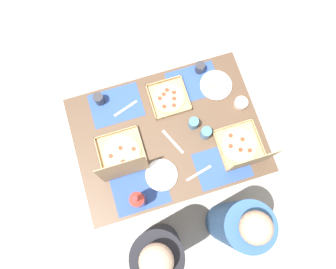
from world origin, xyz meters
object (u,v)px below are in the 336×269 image
cup_clear_left (200,68)px  condiment_bowl (241,103)px  diner_left_seat (236,224)px  soda_bottle (138,200)px  cup_dark (193,123)px  pizza_box_corner_right (169,98)px  plate_middle (216,85)px  pizza_box_edge_far (122,157)px  cup_red (99,99)px  cup_clear_right (206,133)px  diner_right_seat (159,249)px  pizza_box_corner_left (242,149)px  plate_far_right (162,175)px

cup_clear_left → condiment_bowl: bearing=120.4°
diner_left_seat → soda_bottle: bearing=-30.3°
cup_dark → condiment_bowl: 0.37m
pizza_box_corner_right → condiment_bowl: 0.51m
plate_middle → condiment_bowl: size_ratio=2.47×
pizza_box_edge_far → cup_red: (0.05, -0.44, -0.00)m
cup_dark → cup_clear_right: bearing=122.9°
pizza_box_corner_right → cup_red: 0.48m
plate_middle → diner_left_seat: (0.14, 0.97, -0.25)m
diner_right_seat → cup_clear_right: bearing=-129.5°
cup_clear_right → diner_right_seat: 0.88m
pizza_box_corner_right → soda_bottle: soda_bottle is taller
cup_clear_right → diner_right_seat: diner_right_seat is taller
pizza_box_corner_right → plate_middle: pizza_box_corner_right is taller
pizza_box_corner_left → diner_right_seat: (0.73, 0.47, -0.27)m
plate_far_right → condiment_bowl: condiment_bowl is taller
plate_far_right → cup_red: bearing=-67.2°
pizza_box_edge_far → pizza_box_corner_left: (-0.78, 0.18, -0.00)m
cup_clear_right → cup_red: cup_clear_right is taller
pizza_box_edge_far → diner_right_seat: diner_right_seat is taller
cup_clear_left → pizza_box_corner_right: bearing=27.1°
cup_clear_left → cup_red: (0.74, 0.02, 0.00)m
pizza_box_corner_right → soda_bottle: size_ratio=0.82×
plate_far_right → soda_bottle: 0.25m
pizza_box_corner_left → cup_clear_left: pizza_box_corner_left is taller
pizza_box_corner_left → diner_right_seat: bearing=33.0°
pizza_box_edge_far → cup_clear_right: bearing=178.9°
pizza_box_edge_far → cup_red: size_ratio=3.58×
pizza_box_corner_right → diner_left_seat: diner_left_seat is taller
cup_clear_right → diner_left_seat: size_ratio=0.09×
plate_far_right → cup_dark: (-0.31, -0.27, 0.04)m
plate_middle → plate_far_right: bearing=42.2°
cup_clear_left → pizza_box_corner_left: bearing=97.1°
diner_left_seat → condiment_bowl: bearing=-108.8°
soda_bottle → cup_dark: size_ratio=3.30×
plate_middle → plate_far_right: size_ratio=1.06×
plate_middle → soda_bottle: size_ratio=0.70×
pizza_box_edge_far → soda_bottle: 0.32m
pizza_box_edge_far → cup_clear_left: 0.84m
plate_middle → cup_red: bearing=-8.8°
pizza_box_corner_right → cup_clear_left: size_ratio=3.10×
pizza_box_edge_far → pizza_box_corner_left: pizza_box_edge_far is taller
plate_middle → diner_right_seat: size_ratio=0.19×
plate_far_right → soda_bottle: (0.19, 0.12, 0.12)m
condiment_bowl → diner_right_seat: 1.17m
soda_bottle → diner_left_seat: (-0.60, 0.35, -0.37)m
diner_right_seat → diner_left_seat: bearing=180.0°
pizza_box_corner_right → cup_dark: size_ratio=2.70×
pizza_box_corner_right → soda_bottle: bearing=57.9°
pizza_box_corner_right → plate_middle: 0.35m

